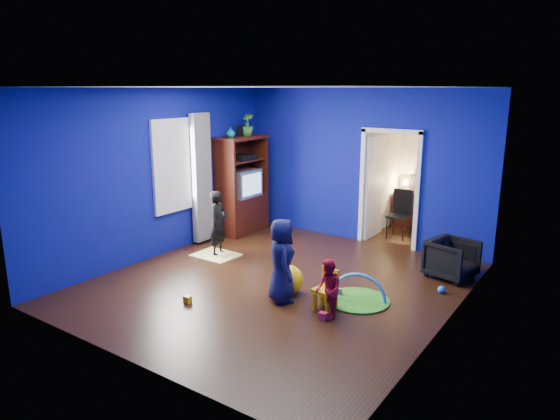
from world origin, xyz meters
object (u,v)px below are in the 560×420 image
Objects in this scene: play_mat at (357,300)px; hopper_ball at (288,280)px; toddler_red at (328,289)px; vase at (231,132)px; kid_chair at (325,292)px; child_black at (218,223)px; crt_tv at (243,183)px; armchair at (452,259)px; child_navy at (282,260)px; study_desk at (416,210)px; folding_chair at (399,215)px; tv_armoire at (242,185)px.

hopper_ball is at bearing -160.75° from play_mat.
toddler_red is 4.40m from vase.
child_black is at bearing 171.40° from kid_chair.
kid_chair is (3.23, -2.30, -0.77)m from crt_tv.
crt_tv is (-4.27, 0.18, 0.71)m from armchair.
child_navy is 2.35× the size of kid_chair.
kid_chair is at bearing -13.48° from hopper_ball.
armchair is 0.76× the size of study_desk.
kid_chair is (2.67, -0.91, -0.33)m from child_black.
armchair is at bearing 111.08° from toddler_red.
child_navy is 3.79m from folding_chair.
tv_armoire is (-3.42, 2.50, 0.59)m from toddler_red.
armchair is 2.63m from hopper_ball.
hopper_ball is (-1.74, -1.96, -0.09)m from armchair.
tv_armoire is at bearing 90.00° from vase.
toddler_red is at bearing -43.00° from kid_chair.
hopper_ball is 0.48× the size of play_mat.
hopper_ball reaches higher than play_mat.
vase is 0.22× the size of study_desk.
play_mat is (-0.81, -1.63, -0.29)m from armchair.
child_navy is at bearing -38.54° from vase.
folding_chair is (2.82, 1.70, -1.60)m from vase.
child_black reaches higher than study_desk.
play_mat is at bearing 19.25° from hopper_ball.
child_black is 1.94m from vase.
play_mat is (0.94, 0.33, -0.20)m from hopper_ball.
toddler_red is (-0.89, -2.33, 0.09)m from armchair.
study_desk is (2.22, 3.76, -0.20)m from child_black.
child_navy is at bearing -162.69° from kid_chair.
child_black is 1.30× the size of play_mat.
toddler_red is 0.94m from hopper_ball.
vase is 4.23m from study_desk.
toddler_red is 0.89× the size of study_desk.
play_mat is (0.09, 0.70, -0.38)m from toddler_red.
armchair is 4.66m from vase.
toddler_red is 0.88× the size of play_mat.
play_mat is (2.91, -0.41, -0.57)m from child_black.
study_desk is at bearing 139.11° from toddler_red.
folding_chair is (2.82, 1.40, -0.52)m from tv_armoire.
child_navy is (2.02, -0.99, 0.01)m from child_black.
study_desk is at bearing 105.64° from kid_chair.
armchair is at bearing 74.01° from kid_chair.
armchair is 0.58× the size of child_black.
tv_armoire reaches higher than toddler_red.
folding_chair is (2.22, 2.80, -0.12)m from child_black.
study_desk is at bearing 40.34° from crt_tv.
kid_chair is at bearing -121.08° from child_black.
crt_tv is (0.04, 0.30, -1.04)m from vase.
folding_chair is at bearing 85.94° from hopper_ball.
armchair reaches higher than play_mat.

